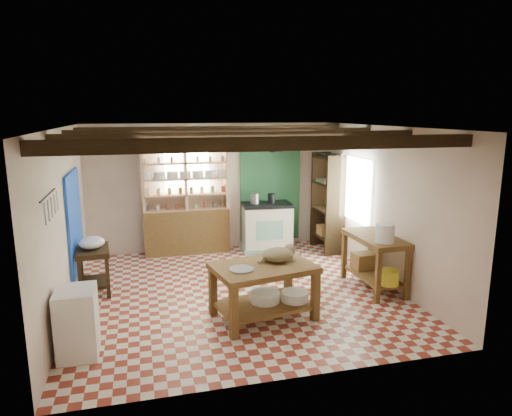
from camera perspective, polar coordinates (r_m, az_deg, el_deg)
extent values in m
cube|color=maroon|center=(7.42, -2.32, -10.53)|extent=(5.00, 5.00, 0.02)
cube|color=#4D4C52|center=(6.86, -2.50, 10.07)|extent=(5.00, 5.00, 0.02)
cube|color=beige|center=(9.44, -5.57, 2.60)|extent=(5.00, 0.04, 2.60)
cube|color=beige|center=(4.69, 4.02, -7.04)|extent=(5.00, 0.04, 2.60)
cube|color=beige|center=(6.96, -22.98, -1.66)|extent=(0.04, 5.00, 2.60)
cube|color=beige|center=(7.91, 15.59, 0.40)|extent=(0.04, 5.00, 2.60)
cube|color=#2F2010|center=(6.86, -2.49, 9.06)|extent=(5.00, 3.80, 0.15)
cube|color=blue|center=(7.87, -21.72, -1.57)|extent=(0.04, 1.40, 1.60)
cube|color=#21542D|center=(9.68, 1.79, 2.59)|extent=(1.30, 0.04, 2.30)
cube|color=white|center=(9.30, -8.66, 4.87)|extent=(0.90, 0.02, 0.80)
cube|color=white|center=(8.75, 12.28, 2.31)|extent=(0.02, 1.30, 1.20)
cube|color=black|center=(5.70, -24.48, 0.30)|extent=(0.06, 0.90, 0.28)
cube|color=black|center=(9.17, 2.57, 7.91)|extent=(0.86, 0.12, 0.36)
cube|color=#DBA87E|center=(9.22, -8.74, 1.03)|extent=(1.70, 0.34, 2.20)
cube|color=#2F2010|center=(9.45, 8.93, 0.67)|extent=(0.40, 0.86, 2.00)
cube|color=brown|center=(6.43, 0.93, -10.38)|extent=(1.50, 1.14, 0.77)
cube|color=white|center=(9.49, 1.33, -2.29)|extent=(1.05, 0.75, 0.98)
cube|color=#2F2010|center=(7.71, -19.60, -7.38)|extent=(0.55, 0.76, 0.73)
cube|color=white|center=(5.90, -21.45, -13.15)|extent=(0.45, 0.54, 0.81)
cube|color=brown|center=(7.66, 14.53, -6.57)|extent=(0.64, 1.24, 0.88)
ellipsoid|color=#958156|center=(6.41, 2.76, -5.84)|extent=(0.54, 0.48, 0.20)
cylinder|color=#AAAAB2|center=(6.10, -1.81, -7.66)|extent=(0.39, 0.39, 0.02)
cylinder|color=white|center=(6.53, 1.13, -11.03)|extent=(0.49, 0.49, 0.15)
cylinder|color=white|center=(6.59, 4.90, -10.91)|extent=(0.45, 0.45, 0.13)
cylinder|color=#AAAAB2|center=(9.32, -0.16, 1.21)|extent=(0.20, 0.20, 0.22)
cylinder|color=black|center=(9.39, 1.95, 1.22)|extent=(0.17, 0.17, 0.20)
ellipsoid|color=white|center=(7.58, -19.84, -4.08)|extent=(0.42, 0.42, 0.20)
cylinder|color=white|center=(7.19, 15.81, -3.04)|extent=(0.29, 0.29, 0.28)
cube|color=olive|center=(7.93, 13.42, -6.44)|extent=(0.39, 0.31, 0.27)
cylinder|color=gold|center=(7.33, 16.26, -8.30)|extent=(0.32, 0.32, 0.23)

